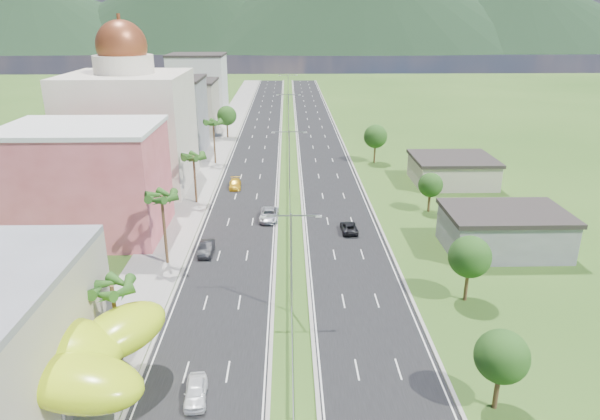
{
  "coord_description": "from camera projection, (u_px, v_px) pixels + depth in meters",
  "views": [
    {
      "loc": [
        -0.27,
        -39.14,
        29.39
      ],
      "look_at": [
        1.16,
        21.97,
        7.0
      ],
      "focal_mm": 32.0,
      "sensor_mm": 36.0,
      "label": 1
    }
  ],
  "objects": [
    {
      "name": "ground",
      "position": [
        293.0,
        371.0,
        46.86
      ],
      "size": [
        500.0,
        500.0,
        0.0
      ],
      "primitive_type": "plane",
      "color": "#2D5119",
      "rests_on": "ground"
    },
    {
      "name": "road_left",
      "position": [
        258.0,
        142.0,
        131.17
      ],
      "size": [
        11.0,
        260.0,
        0.04
      ],
      "primitive_type": "cube",
      "color": "black",
      "rests_on": "ground"
    },
    {
      "name": "road_right",
      "position": [
        319.0,
        142.0,
        131.5
      ],
      "size": [
        11.0,
        260.0,
        0.04
      ],
      "primitive_type": "cube",
      "color": "black",
      "rests_on": "ground"
    },
    {
      "name": "sidewalk_left",
      "position": [
        220.0,
        142.0,
        130.95
      ],
      "size": [
        7.0,
        260.0,
        0.12
      ],
      "primitive_type": "cube",
      "color": "gray",
      "rests_on": "ground"
    },
    {
      "name": "median_guardrail",
      "position": [
        289.0,
        158.0,
        114.22
      ],
      "size": [
        0.1,
        216.06,
        0.76
      ],
      "color": "gray",
      "rests_on": "ground"
    },
    {
      "name": "streetlight_median_b",
      "position": [
        291.0,
        253.0,
        53.93
      ],
      "size": [
        6.04,
        0.25,
        11.0
      ],
      "color": "gray",
      "rests_on": "ground"
    },
    {
      "name": "streetlight_median_c",
      "position": [
        289.0,
        155.0,
        91.47
      ],
      "size": [
        6.04,
        0.25,
        11.0
      ],
      "color": "gray",
      "rests_on": "ground"
    },
    {
      "name": "streetlight_median_d",
      "position": [
        289.0,
        111.0,
        133.72
      ],
      "size": [
        6.04,
        0.25,
        11.0
      ],
      "color": "gray",
      "rests_on": "ground"
    },
    {
      "name": "streetlight_median_e",
      "position": [
        288.0,
        88.0,
        175.96
      ],
      "size": [
        6.04,
        0.25,
        11.0
      ],
      "color": "gray",
      "rests_on": "ground"
    },
    {
      "name": "lime_canopy",
      "position": [
        32.0,
        353.0,
        40.95
      ],
      "size": [
        18.0,
        15.0,
        7.4
      ],
      "color": "#B4D414",
      "rests_on": "ground"
    },
    {
      "name": "pink_shophouse",
      "position": [
        87.0,
        183.0,
        73.7
      ],
      "size": [
        20.0,
        15.0,
        15.0
      ],
      "primitive_type": "cube",
      "color": "#C55155",
      "rests_on": "ground"
    },
    {
      "name": "domed_building",
      "position": [
        130.0,
        124.0,
        93.97
      ],
      "size": [
        20.0,
        20.0,
        28.7
      ],
      "color": "beige",
      "rests_on": "ground"
    },
    {
      "name": "midrise_grey",
      "position": [
        167.0,
        117.0,
        118.61
      ],
      "size": [
        16.0,
        15.0,
        16.0
      ],
      "primitive_type": "cube",
      "color": "slate",
      "rests_on": "ground"
    },
    {
      "name": "midrise_beige",
      "position": [
        185.0,
        108.0,
        139.78
      ],
      "size": [
        16.0,
        15.0,
        13.0
      ],
      "primitive_type": "cube",
      "color": "#ACA48D",
      "rests_on": "ground"
    },
    {
      "name": "midrise_white",
      "position": [
        198.0,
        87.0,
        160.51
      ],
      "size": [
        16.0,
        15.0,
        18.0
      ],
      "primitive_type": "cube",
      "color": "silver",
      "rests_on": "ground"
    },
    {
      "name": "shed_near",
      "position": [
        504.0,
        233.0,
        70.08
      ],
      "size": [
        15.0,
        10.0,
        5.0
      ],
      "primitive_type": "cube",
      "color": "slate",
      "rests_on": "ground"
    },
    {
      "name": "shed_far",
      "position": [
        452.0,
        172.0,
        98.39
      ],
      "size": [
        14.0,
        12.0,
        4.4
      ],
      "primitive_type": "cube",
      "color": "#ACA48D",
      "rests_on": "ground"
    },
    {
      "name": "palm_tree_b",
      "position": [
        112.0,
        291.0,
        45.97
      ],
      "size": [
        3.6,
        3.6,
        8.1
      ],
      "color": "#47301C",
      "rests_on": "ground"
    },
    {
      "name": "palm_tree_c",
      "position": [
        162.0,
        199.0,
        64.25
      ],
      "size": [
        3.6,
        3.6,
        9.6
      ],
      "color": "#47301C",
      "rests_on": "ground"
    },
    {
      "name": "palm_tree_d",
      "position": [
        194.0,
        159.0,
        86.17
      ],
      "size": [
        3.6,
        3.6,
        8.6
      ],
      "color": "#47301C",
      "rests_on": "ground"
    },
    {
      "name": "palm_tree_e",
      "position": [
        213.0,
        124.0,
        109.37
      ],
      "size": [
        3.6,
        3.6,
        9.4
      ],
      "color": "#47301C",
      "rests_on": "ground"
    },
    {
      "name": "leafy_tree_lfar",
      "position": [
        227.0,
        116.0,
        133.78
      ],
      "size": [
        4.9,
        4.9,
        8.05
      ],
      "color": "#47301C",
      "rests_on": "ground"
    },
    {
      "name": "leafy_tree_ra",
      "position": [
        502.0,
        357.0,
        40.87
      ],
      "size": [
        4.2,
        4.2,
        6.9
      ],
      "color": "#47301C",
      "rests_on": "ground"
    },
    {
      "name": "leafy_tree_rb",
      "position": [
        470.0,
        257.0,
        56.76
      ],
      "size": [
        4.55,
        4.55,
        7.47
      ],
      "color": "#47301C",
      "rests_on": "ground"
    },
    {
      "name": "leafy_tree_rc",
      "position": [
        431.0,
        185.0,
        83.39
      ],
      "size": [
        3.85,
        3.85,
        6.33
      ],
      "color": "#47301C",
      "rests_on": "ground"
    },
    {
      "name": "leafy_tree_rd",
      "position": [
        375.0,
        136.0,
        111.05
      ],
      "size": [
        4.9,
        4.9,
        8.05
      ],
      "color": "#47301C",
      "rests_on": "ground"
    },
    {
      "name": "mountain_ridge",
      "position": [
        355.0,
        50.0,
        470.6
      ],
      "size": [
        860.0,
        140.0,
        90.0
      ],
      "primitive_type": null,
      "color": "black",
      "rests_on": "ground"
    },
    {
      "name": "car_white_near_left",
      "position": [
        196.0,
        391.0,
        43.14
      ],
      "size": [
        2.11,
        4.49,
        1.49
      ],
      "primitive_type": "imported",
      "rotation": [
        0.0,
        0.0,
        0.08
      ],
      "color": "white",
      "rests_on": "road_left"
    },
    {
      "name": "car_dark_left",
      "position": [
        206.0,
        248.0,
        69.51
      ],
      "size": [
        1.7,
        4.78,
        1.57
      ],
      "primitive_type": "imported",
      "rotation": [
        0.0,
        0.0,
        -0.01
      ],
      "color": "black",
      "rests_on": "road_left"
    },
    {
      "name": "car_silver_mid_left",
      "position": [
        269.0,
        215.0,
        81.06
      ],
      "size": [
        2.92,
        5.98,
        1.64
      ],
      "primitive_type": "imported",
      "rotation": [
        0.0,
        0.0,
        -0.03
      ],
      "color": "#A8ABB0",
      "rests_on": "road_left"
    },
    {
      "name": "car_yellow_far_left",
      "position": [
        235.0,
        184.0,
        96.03
      ],
      "size": [
        2.38,
        5.19,
        1.47
      ],
      "primitive_type": "imported",
      "rotation": [
        0.0,
        0.0,
        0.06
      ],
      "color": "gold",
      "rests_on": "road_left"
    },
    {
      "name": "car_dark_far_right",
      "position": [
        349.0,
        227.0,
        76.62
      ],
      "size": [
        2.33,
        4.88,
        1.34
      ],
      "primitive_type": "imported",
      "rotation": [
        0.0,
        0.0,
        3.16
      ],
      "color": "black",
      "rests_on": "road_right"
    }
  ]
}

